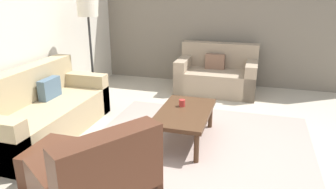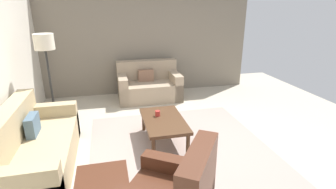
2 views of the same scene
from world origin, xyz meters
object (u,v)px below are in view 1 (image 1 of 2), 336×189
object	(u,v)px
couch_main	(39,113)
lamp_standing	(88,19)
cup	(182,103)
coffee_table	(184,115)
couch_loveseat	(217,75)
ottoman	(59,167)

from	to	relation	value
couch_main	lamp_standing	bearing A→B (deg)	-4.74
cup	lamp_standing	bearing A→B (deg)	65.81
cup	lamp_standing	xyz separation A→B (m)	(0.78, 1.73, 0.95)
coffee_table	couch_loveseat	bearing A→B (deg)	-2.95
couch_loveseat	coffee_table	world-z (taller)	couch_loveseat
couch_loveseat	couch_main	bearing A→B (deg)	141.53
couch_loveseat	cup	world-z (taller)	couch_loveseat
coffee_table	lamp_standing	bearing A→B (deg)	62.74
couch_loveseat	coffee_table	xyz separation A→B (m)	(-2.19, 0.11, 0.06)
couch_main	ottoman	bearing A→B (deg)	-134.66
coffee_table	cup	xyz separation A→B (m)	(0.15, 0.07, 0.10)
couch_main	coffee_table	bearing A→B (deg)	-79.54
couch_loveseat	ottoman	size ratio (longest dim) A/B	2.58
cup	lamp_standing	size ratio (longest dim) A/B	0.05
coffee_table	lamp_standing	xyz separation A→B (m)	(0.93, 1.80, 1.05)
couch_loveseat	lamp_standing	world-z (taller)	lamp_standing
couch_main	ottoman	xyz separation A→B (m)	(-0.93, -0.94, -0.10)
ottoman	coffee_table	bearing A→B (deg)	-37.10
ottoman	coffee_table	distance (m)	1.61
couch_main	cup	size ratio (longest dim) A/B	22.09
ottoman	lamp_standing	xyz separation A→B (m)	(2.21, 0.83, 1.21)
couch_loveseat	ottoman	distance (m)	3.63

